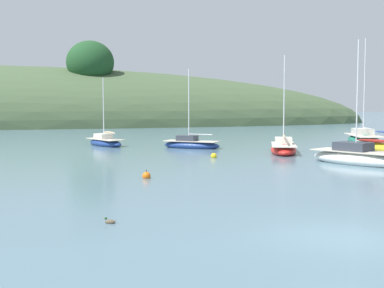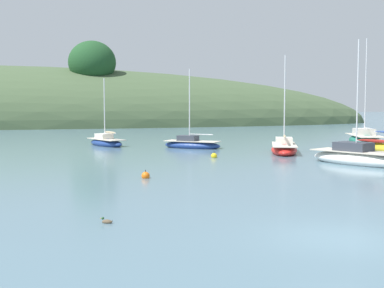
{
  "view_description": "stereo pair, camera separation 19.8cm",
  "coord_description": "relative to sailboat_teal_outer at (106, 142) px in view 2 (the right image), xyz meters",
  "views": [
    {
      "loc": [
        -7.43,
        -13.51,
        3.92
      ],
      "look_at": [
        0.0,
        20.0,
        1.2
      ],
      "focal_mm": 48.14,
      "sensor_mm": 36.0,
      "label": 1
    },
    {
      "loc": [
        -7.24,
        -13.55,
        3.92
      ],
      "look_at": [
        0.0,
        20.0,
        1.2
      ],
      "focal_mm": 48.14,
      "sensor_mm": 36.0,
      "label": 2
    }
  ],
  "objects": [
    {
      "name": "sailboat_white_near",
      "position": [
        7.24,
        -4.23,
        -0.0
      ],
      "size": [
        5.29,
        4.54,
        7.1
      ],
      "color": "navy",
      "rests_on": "ground"
    },
    {
      "name": "sailboat_black_sloop",
      "position": [
        13.37,
        -10.29,
        0.03
      ],
      "size": [
        3.92,
        6.2,
        7.89
      ],
      "color": "red",
      "rests_on": "ground"
    },
    {
      "name": "sailboat_orange_cutter",
      "position": [
        15.35,
        -18.21,
        0.08
      ],
      "size": [
        5.43,
        7.18,
        8.24
      ],
      "color": "white",
      "rests_on": "ground"
    },
    {
      "name": "duck_lone_left",
      "position": [
        -1.45,
        -31.35,
        -0.28
      ],
      "size": [
        0.41,
        0.31,
        0.24
      ],
      "color": "brown",
      "rests_on": "ground"
    },
    {
      "name": "ground_plane",
      "position": [
        5.02,
        -34.62,
        -0.34
      ],
      "size": [
        400.0,
        400.0,
        0.0
      ],
      "primitive_type": "plane",
      "color": "slate"
    },
    {
      "name": "sailboat_navy_dinghy",
      "position": [
        24.2,
        -3.92,
        0.11
      ],
      "size": [
        4.68,
        7.96,
        10.32
      ],
      "color": "#196B56",
      "rests_on": "ground"
    },
    {
      "name": "mooring_buoy_outer",
      "position": [
        1.04,
        -21.51,
        -0.22
      ],
      "size": [
        0.44,
        0.44,
        0.54
      ],
      "color": "orange",
      "rests_on": "ground"
    },
    {
      "name": "mooring_buoy_inner",
      "position": [
        7.13,
        -12.37,
        -0.22
      ],
      "size": [
        0.44,
        0.44,
        0.54
      ],
      "color": "yellow",
      "rests_on": "ground"
    },
    {
      "name": "sailboat_teal_outer",
      "position": [
        0.0,
        0.0,
        0.0
      ],
      "size": [
        3.75,
        5.46,
        6.43
      ],
      "color": "navy",
      "rests_on": "ground"
    }
  ]
}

